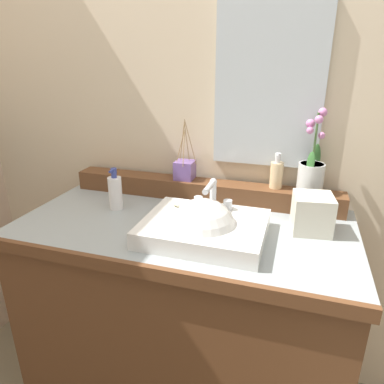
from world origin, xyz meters
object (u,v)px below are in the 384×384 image
Objects in this scene: soap_bar at (181,203)px; lotion_bottle at (115,192)px; reed_diffuser at (185,170)px; tissue_box at (312,213)px; sink_basin at (203,230)px; potted_plant at (311,172)px; soap_dispenser at (276,174)px.

lotion_bottle is (-0.29, 0.03, -0.00)m from soap_bar.
reed_diffuser is 1.93× the size of tissue_box.
sink_basin is 1.27× the size of potted_plant.
reed_diffuser is 0.31m from lotion_bottle.
soap_dispenser reaches higher than lotion_bottle.
potted_plant is 0.51m from reed_diffuser.
sink_basin reaches higher than tissue_box.
soap_bar is 0.49× the size of soap_dispenser.
lotion_bottle is (-0.22, -0.21, -0.05)m from reed_diffuser.
reed_diffuser is (-0.38, -0.00, -0.02)m from soap_dispenser.
soap_bar is 0.46m from tissue_box.
soap_dispenser is (0.20, 0.35, 0.11)m from sink_basin.
potted_plant is 1.26× the size of reed_diffuser.
soap_dispenser is 0.24m from tissue_box.
tissue_box is (0.14, -0.18, -0.07)m from soap_dispenser.
potted_plant is at bearing 45.19° from sink_basin.
potted_plant is (0.44, 0.23, 0.09)m from soap_bar.
reed_diffuser reaches higher than soap_bar.
sink_basin is 3.07× the size of tissue_box.
soap_bar is (-0.11, 0.10, 0.04)m from sink_basin.
sink_basin is 2.40× the size of lotion_bottle.
reed_diffuser is at bearing 161.11° from tissue_box.
potted_plant is 0.13m from soap_dispenser.
soap_dispenser is 0.56× the size of reed_diffuser.
potted_plant is 0.20m from tissue_box.
soap_dispenser is at bearing 0.65° from reed_diffuser.
tissue_box is (0.46, 0.07, -0.01)m from soap_bar.
soap_dispenser is at bearing 38.52° from soap_bar.
soap_dispenser is 0.38m from reed_diffuser.
potted_plant is 1.89× the size of lotion_bottle.
tissue_box is at bearing -18.89° from reed_diffuser.
soap_bar is 0.51m from potted_plant.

